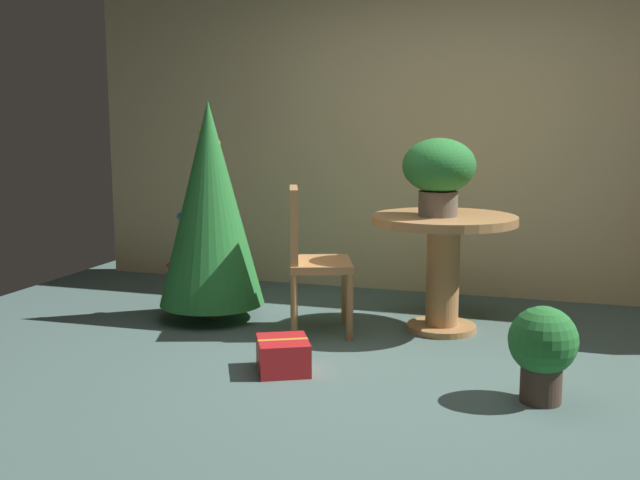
{
  "coord_description": "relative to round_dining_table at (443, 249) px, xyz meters",
  "views": [
    {
      "loc": [
        0.82,
        -3.68,
        1.36
      ],
      "look_at": [
        -0.51,
        0.52,
        0.66
      ],
      "focal_mm": 41.63,
      "sensor_mm": 36.0,
      "label": 1
    }
  ],
  "objects": [
    {
      "name": "gift_box_red",
      "position": [
        -0.71,
        -1.08,
        -0.45
      ],
      "size": [
        0.38,
        0.4,
        0.18
      ],
      "color": "red",
      "rests_on": "ground_plane"
    },
    {
      "name": "ground_plane",
      "position": [
        -0.15,
        -1.08,
        -0.54
      ],
      "size": [
        6.6,
        6.6,
        0.0
      ],
      "primitive_type": "plane",
      "color": "#4C6660"
    },
    {
      "name": "flower_vase",
      "position": [
        -0.03,
        -0.05,
        0.52
      ],
      "size": [
        0.46,
        0.46,
        0.5
      ],
      "color": "#665B51",
      "rests_on": "round_dining_table"
    },
    {
      "name": "holiday_tree",
      "position": [
        -1.57,
        -0.18,
        0.27
      ],
      "size": [
        0.72,
        0.72,
        1.51
      ],
      "color": "brown",
      "rests_on": "ground_plane"
    },
    {
      "name": "round_dining_table",
      "position": [
        0.0,
        0.0,
        0.0
      ],
      "size": [
        0.93,
        0.93,
        0.76
      ],
      "color": "#B27F4C",
      "rests_on": "ground_plane"
    },
    {
      "name": "wooden_chair_left",
      "position": [
        -0.82,
        -0.3,
        -0.01
      ],
      "size": [
        0.53,
        0.57,
        0.95
      ],
      "color": "#B27F4C",
      "rests_on": "ground_plane"
    },
    {
      "name": "potted_plant",
      "position": [
        0.65,
        -1.12,
        -0.27
      ],
      "size": [
        0.34,
        0.34,
        0.48
      ],
      "color": "#4C382D",
      "rests_on": "ground_plane"
    },
    {
      "name": "back_wall_panel",
      "position": [
        -0.15,
        1.12,
        0.76
      ],
      "size": [
        6.0,
        0.1,
        2.6
      ],
      "primitive_type": "cube",
      "color": "beige",
      "rests_on": "ground_plane"
    }
  ]
}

